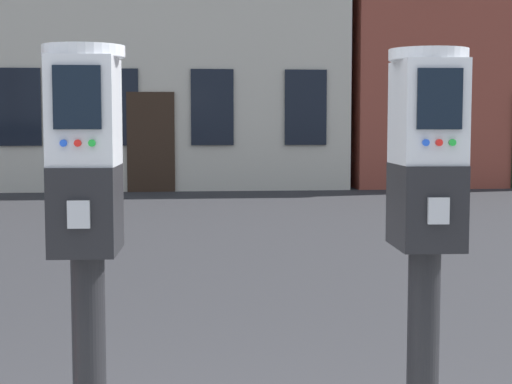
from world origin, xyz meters
name	(u,v)px	position (x,y,z in m)	size (l,w,h in m)	color
parking_meter_near_kerb	(87,228)	(-0.29, -0.28, 1.20)	(0.23, 0.26, 1.54)	black
parking_meter_twin_adjacent	(425,224)	(0.64, -0.28, 1.20)	(0.23, 0.26, 1.54)	black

